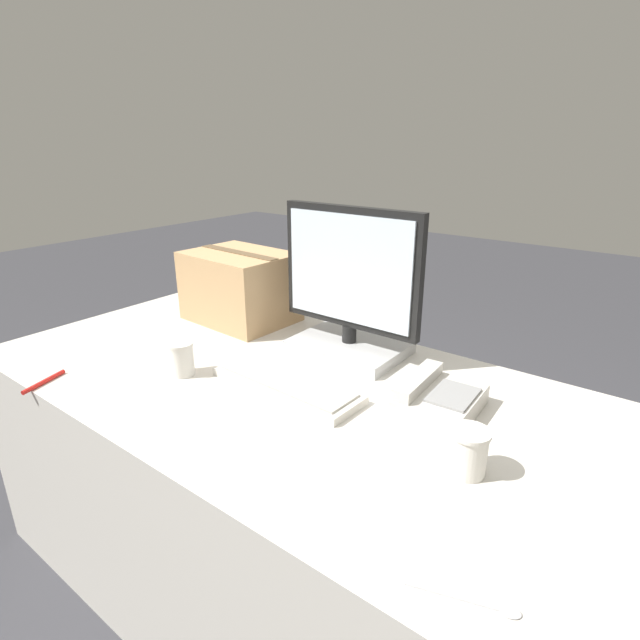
{
  "coord_description": "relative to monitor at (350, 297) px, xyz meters",
  "views": [
    {
      "loc": [
        0.83,
        -0.91,
        1.34
      ],
      "look_at": [
        0.04,
        0.12,
        0.86
      ],
      "focal_mm": 28.0,
      "sensor_mm": 36.0,
      "label": 1
    }
  ],
  "objects": [
    {
      "name": "ground_plane",
      "position": [
        -0.04,
        -0.27,
        -0.89
      ],
      "size": [
        12.0,
        12.0,
        0.0
      ],
      "primitive_type": "plane",
      "color": "#38383D"
    },
    {
      "name": "office_desk",
      "position": [
        -0.04,
        -0.27,
        -0.54
      ],
      "size": [
        1.8,
        0.9,
        0.71
      ],
      "color": "beige",
      "rests_on": "ground_plane"
    },
    {
      "name": "spoon",
      "position": [
        0.65,
        -0.62,
        -0.18
      ],
      "size": [
        0.16,
        0.06,
        0.0
      ],
      "rotation": [
        0.0,
        0.0,
        0.31
      ],
      "color": "silver",
      "rests_on": "office_desk"
    },
    {
      "name": "paper_cup_right",
      "position": [
        0.52,
        -0.35,
        -0.13
      ],
      "size": [
        0.08,
        0.08,
        0.1
      ],
      "color": "white",
      "rests_on": "office_desk"
    },
    {
      "name": "keyboard",
      "position": [
        0.0,
        -0.3,
        -0.17
      ],
      "size": [
        0.44,
        0.16,
        0.03
      ],
      "rotation": [
        0.0,
        0.0,
        -0.04
      ],
      "color": "beige",
      "rests_on": "office_desk"
    },
    {
      "name": "cardboard_box",
      "position": [
        -0.48,
        0.01,
        -0.05
      ],
      "size": [
        0.38,
        0.3,
        0.25
      ],
      "rotation": [
        0.0,
        0.0,
        -0.05
      ],
      "color": "tan",
      "rests_on": "office_desk"
    },
    {
      "name": "pen_marker",
      "position": [
        -0.54,
        -0.68,
        -0.17
      ],
      "size": [
        0.05,
        0.13,
        0.01
      ],
      "rotation": [
        0.0,
        0.0,
        1.89
      ],
      "color": "red",
      "rests_on": "office_desk"
    },
    {
      "name": "monitor",
      "position": [
        0.0,
        0.0,
        0.0
      ],
      "size": [
        0.46,
        0.24,
        0.45
      ],
      "color": "#B7B7B7",
      "rests_on": "office_desk"
    },
    {
      "name": "paper_cup_left",
      "position": [
        -0.28,
        -0.41,
        -0.13
      ],
      "size": [
        0.07,
        0.07,
        0.1
      ],
      "color": "white",
      "rests_on": "office_desk"
    },
    {
      "name": "desk_phone",
      "position": [
        0.37,
        -0.16,
        -0.15
      ],
      "size": [
        0.18,
        0.23,
        0.08
      ],
      "rotation": [
        0.0,
        0.0,
        0.05
      ],
      "color": "beige",
      "rests_on": "office_desk"
    }
  ]
}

